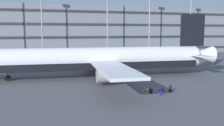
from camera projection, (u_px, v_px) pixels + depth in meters
ground_plane at (103, 77)px, 43.85m from camera, size 600.00×600.00×0.00m
terminal_structure at (69, 31)px, 88.05m from camera, size 137.71×20.24×16.47m
airliner at (98, 60)px, 42.70m from camera, size 44.33×35.91×11.17m
light_mast_center_left at (42, 18)px, 69.04m from camera, size 1.80×0.50×20.34m
light_mast_center_right at (107, 8)px, 74.12m from camera, size 1.80×0.50×26.65m
light_mast_right at (150, 19)px, 78.51m from camera, size 1.80×0.50×20.50m
light_mast_far_right at (191, 20)px, 82.84m from camera, size 1.80×0.50×20.34m
suitcase_red at (170, 89)px, 32.73m from camera, size 0.47×0.42×1.01m
suitcase_teal at (161, 92)px, 31.16m from camera, size 0.44×0.34×0.86m
suitcase_black at (148, 90)px, 33.09m from camera, size 0.83×0.75×0.23m
suitcase_small at (151, 91)px, 31.88m from camera, size 0.34×0.46×0.87m
backpack_large at (163, 90)px, 32.79m from camera, size 0.40×0.34×0.52m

